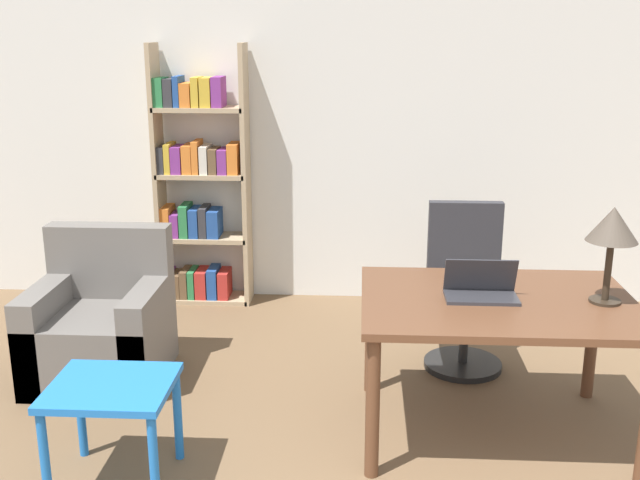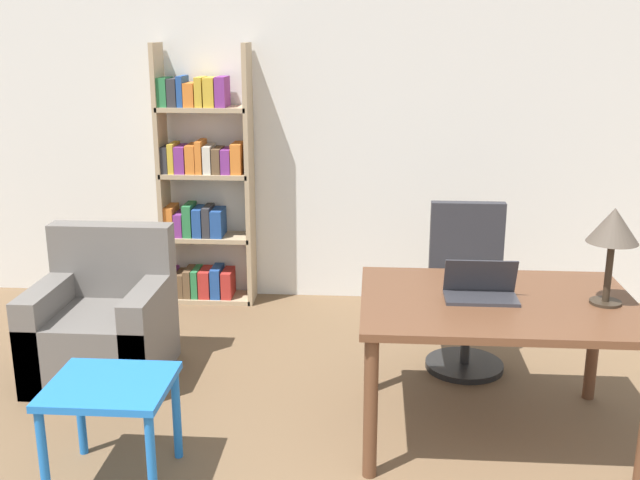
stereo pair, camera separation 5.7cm
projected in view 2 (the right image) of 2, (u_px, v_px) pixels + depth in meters
wall_back at (404, 135)px, 5.89m from camera, size 8.00×0.06×2.70m
desk at (497, 317)px, 3.94m from camera, size 1.43×1.04×0.78m
laptop at (481, 290)px, 3.92m from camera, size 0.38×0.20×0.21m
table_lamp at (613, 229)px, 3.75m from camera, size 0.26×0.26×0.51m
office_chair at (466, 295)px, 4.86m from camera, size 0.51×0.51×1.07m
side_table_blue at (111, 399)px, 3.58m from camera, size 0.58×0.52×0.52m
armchair at (103, 329)px, 4.76m from camera, size 0.80×0.76×0.93m
bookshelf at (202, 189)px, 5.93m from camera, size 0.73×0.28×2.05m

